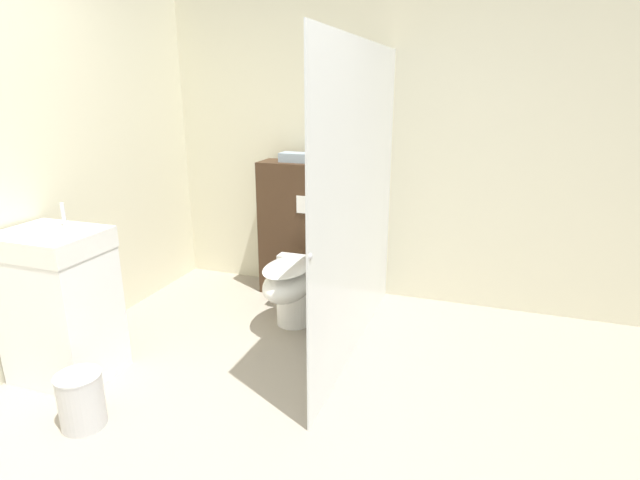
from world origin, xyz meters
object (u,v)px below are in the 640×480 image
(toilet, at_px, (291,287))
(sink_vanity, at_px, (60,305))
(waste_bin, at_px, (81,400))
(hair_drier, at_px, (353,151))

(toilet, distance_m, sink_vanity, 1.50)
(toilet, xyz_separation_m, sink_vanity, (-1.05, -1.05, 0.15))
(sink_vanity, xyz_separation_m, waste_bin, (0.45, -0.37, -0.31))
(toilet, height_order, waste_bin, toilet)
(toilet, bearing_deg, sink_vanity, -134.92)
(toilet, xyz_separation_m, waste_bin, (-0.60, -1.42, -0.16))
(toilet, relative_size, hair_drier, 3.52)
(toilet, distance_m, hair_drier, 1.15)
(sink_vanity, bearing_deg, toilet, 45.08)
(sink_vanity, height_order, hair_drier, hair_drier)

